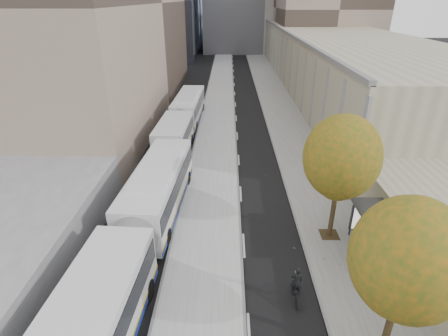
{
  "coord_description": "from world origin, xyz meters",
  "views": [
    {
      "loc": [
        -2.6,
        -4.41,
        13.1
      ],
      "look_at": [
        -2.88,
        17.22,
        2.5
      ],
      "focal_mm": 28.0,
      "sensor_mm": 36.0,
      "label": 1
    }
  ],
  "objects_px": {
    "bus_far": "(183,118)",
    "distant_car": "(196,97)",
    "bus_near": "(140,226)",
    "cyclist": "(296,289)",
    "bus_shelter": "(384,226)"
  },
  "relations": [
    {
      "from": "distant_car",
      "to": "bus_near",
      "type": "bearing_deg",
      "value": -98.12
    },
    {
      "from": "cyclist",
      "to": "bus_shelter",
      "type": "bearing_deg",
      "value": 29.54
    },
    {
      "from": "bus_shelter",
      "to": "distant_car",
      "type": "relative_size",
      "value": 1.13
    },
    {
      "from": "bus_near",
      "to": "distant_car",
      "type": "height_order",
      "value": "bus_near"
    },
    {
      "from": "distant_car",
      "to": "bus_far",
      "type": "bearing_deg",
      "value": -98.9
    },
    {
      "from": "distant_car",
      "to": "bus_shelter",
      "type": "bearing_deg",
      "value": -75.83
    },
    {
      "from": "bus_far",
      "to": "distant_car",
      "type": "xyz_separation_m",
      "value": [
        0.31,
        12.11,
        -0.99
      ]
    },
    {
      "from": "bus_far",
      "to": "distant_car",
      "type": "distance_m",
      "value": 12.15
    },
    {
      "from": "bus_shelter",
      "to": "bus_near",
      "type": "relative_size",
      "value": 0.23
    },
    {
      "from": "bus_near",
      "to": "bus_shelter",
      "type": "bearing_deg",
      "value": 1.07
    },
    {
      "from": "cyclist",
      "to": "distant_car",
      "type": "distance_m",
      "value": 36.08
    },
    {
      "from": "cyclist",
      "to": "distant_car",
      "type": "bearing_deg",
      "value": 100.55
    },
    {
      "from": "bus_far",
      "to": "distant_car",
      "type": "height_order",
      "value": "bus_far"
    },
    {
      "from": "bus_far",
      "to": "cyclist",
      "type": "distance_m",
      "value": 24.5
    },
    {
      "from": "bus_far",
      "to": "cyclist",
      "type": "relative_size",
      "value": 8.94
    }
  ]
}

